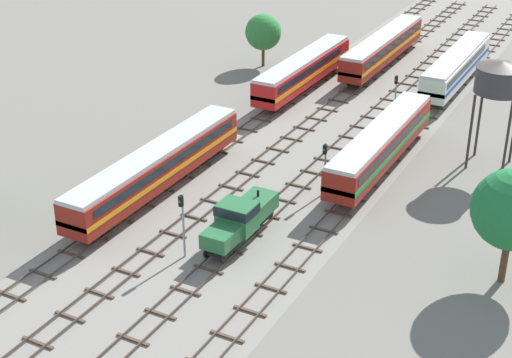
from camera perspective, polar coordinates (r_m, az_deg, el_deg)
name	(u,v)px	position (r m, az deg, el deg)	size (l,w,h in m)	color
ground_plane	(317,142)	(75.67, 4.50, 2.71)	(480.00, 480.00, 0.00)	slate
ballast_bed	(317,142)	(75.67, 4.50, 2.71)	(18.98, 176.00, 0.01)	gray
track_far_left	(254,124)	(79.44, -0.15, 4.07)	(2.40, 126.00, 0.29)	#47382D
track_left	(298,133)	(77.39, 3.11, 3.41)	(2.40, 126.00, 0.29)	#47382D
track_centre_left	(344,142)	(75.61, 6.54, 2.71)	(2.40, 126.00, 0.29)	#47382D
track_centre	(394,152)	(74.12, 10.11, 1.96)	(2.40, 126.00, 0.29)	#47382D
shunter_loco_centre_left_nearest	(240,218)	(57.76, -1.20, -2.87)	(2.74, 8.46, 3.10)	#286638
passenger_coach_far_left_near	(157,165)	(65.10, -7.30, 1.03)	(2.96, 22.00, 3.80)	maroon
diesel_railcar_centre_mid	(381,143)	(69.69, 9.22, 2.63)	(2.96, 20.50, 3.80)	maroon
diesel_railcar_far_left_midfar	(303,69)	(88.62, 3.51, 8.10)	(2.96, 20.50, 3.80)	red
diesel_railcar_centre_far	(456,65)	(92.71, 14.57, 8.13)	(2.96, 20.50, 3.80)	beige
passenger_coach_left_farther	(383,47)	(98.12, 9.35, 9.62)	(2.96, 22.00, 3.80)	maroon
water_tower	(500,79)	(70.90, 17.57, 7.08)	(4.49, 4.49, 9.82)	#2D2826
signal_post_nearest	(396,93)	(79.92, 10.26, 6.27)	(0.28, 0.47, 5.29)	gray
signal_post_near	(325,162)	(64.42, 5.10, 1.27)	(0.28, 0.47, 4.71)	gray
signal_post_mid	(183,217)	(55.39, -5.44, -2.84)	(0.28, 0.47, 5.16)	gray
lineside_tree_2	(263,32)	(96.76, 0.54, 10.78)	(4.47, 4.47, 6.58)	#4C331E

